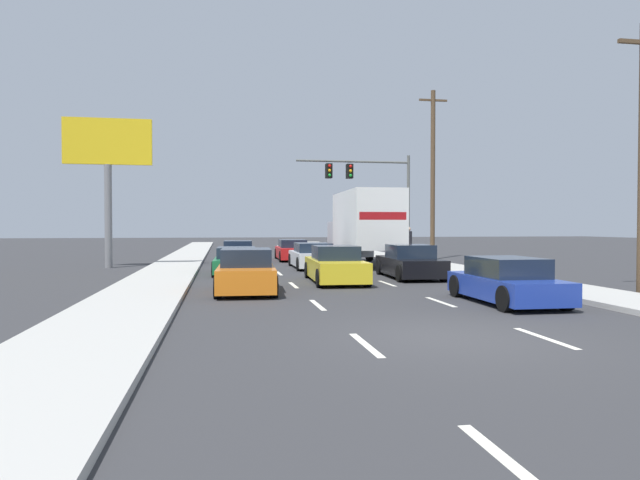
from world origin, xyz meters
TOP-DOWN VIEW (x-y plane):
  - ground_plane at (0.00, 25.00)m, footprint 140.00×140.00m
  - sidewalk_right at (6.49, 20.00)m, footprint 2.49×80.00m
  - sidewalk_left at (-6.49, 20.00)m, footprint 2.49×80.00m
  - lane_markings at (0.00, 22.07)m, footprint 3.54×57.00m
  - car_navy at (-3.27, 22.29)m, footprint 1.97×4.52m
  - car_green at (-3.55, 14.77)m, footprint 2.09×4.62m
  - car_orange at (-3.42, 7.80)m, footprint 1.99×4.18m
  - car_red at (0.03, 23.89)m, footprint 1.93×4.71m
  - car_white at (0.21, 17.31)m, footprint 1.96×4.51m
  - car_yellow at (-0.04, 10.37)m, footprint 2.01×4.70m
  - box_truck at (3.18, 18.83)m, footprint 2.84×8.80m
  - car_black at (3.24, 11.55)m, footprint 2.07×4.47m
  - car_blue at (3.36, 4.05)m, footprint 1.85×4.04m
  - traffic_signal_mast at (5.09, 26.35)m, footprint 7.74×0.69m
  - utility_pole_mid at (8.75, 23.23)m, footprint 1.80×0.28m
  - roadside_billboard at (-9.71, 19.28)m, footprint 4.23×0.36m
  - pedestrian_near_corner at (6.26, 20.49)m, footprint 0.38×0.38m

SIDE VIEW (x-z plane):
  - ground_plane at x=0.00m, z-range 0.00..0.00m
  - lane_markings at x=0.00m, z-range 0.00..0.01m
  - sidewalk_right at x=6.49m, z-range 0.00..0.14m
  - sidewalk_left at x=-6.49m, z-range 0.00..0.14m
  - car_green at x=-3.55m, z-range -0.04..1.12m
  - car_blue at x=3.36m, z-range -0.05..1.18m
  - car_navy at x=-3.27m, z-range -0.05..1.21m
  - car_red at x=0.03m, z-range -0.04..1.22m
  - car_white at x=0.21m, z-range -0.04..1.22m
  - car_black at x=3.24m, z-range -0.07..1.27m
  - car_yellow at x=-0.04m, z-range -0.07..1.28m
  - car_orange at x=-3.42m, z-range -0.06..1.30m
  - pedestrian_near_corner at x=6.26m, z-range 0.15..2.03m
  - box_truck at x=3.18m, z-range 0.24..4.08m
  - traffic_signal_mast at x=5.09m, z-range 1.70..8.54m
  - roadside_billboard at x=-9.71m, z-range 1.61..9.01m
  - utility_pole_mid at x=8.75m, z-range 0.14..10.61m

